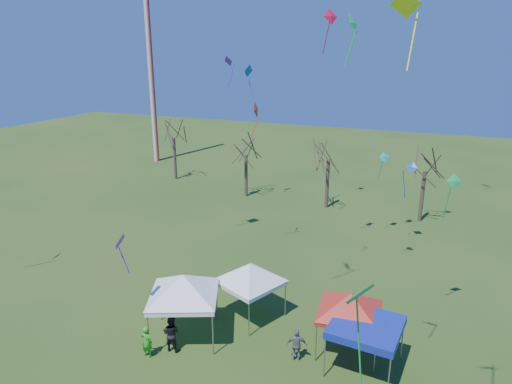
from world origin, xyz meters
TOP-DOWN VIEW (x-y plane):
  - ground at (0.00, 0.00)m, footprint 140.00×140.00m
  - radio_mast at (-28.00, 34.00)m, footprint 0.70×0.70m
  - tree_0 at (-20.85, 27.38)m, footprint 3.83×3.83m
  - tree_1 at (-10.77, 24.65)m, footprint 3.42×3.42m
  - tree_2 at (-2.37, 24.38)m, footprint 3.71×3.71m
  - tree_3 at (6.03, 24.04)m, footprint 3.59×3.59m
  - tent_white_west at (-4.07, 1.71)m, footprint 4.37×4.37m
  - tent_white_mid at (-1.74, 4.79)m, footprint 3.90×3.90m
  - tent_red at (3.94, 3.89)m, footprint 4.13×4.13m
  - tent_blue at (4.92, 2.76)m, footprint 3.33×3.33m
  - person_dark at (-4.13, 0.50)m, footprint 0.95×0.76m
  - person_green at (-4.95, -0.40)m, footprint 0.61×0.42m
  - person_grey at (1.84, 2.14)m, footprint 1.05×0.67m
  - kite_27 at (5.67, -0.37)m, footprint 1.07×0.78m
  - kite_5 at (5.38, -3.35)m, footprint 1.48×1.68m
  - kite_2 at (-9.31, 21.95)m, footprint 0.71×1.21m
  - kite_11 at (-4.63, 12.65)m, footprint 0.68×1.15m
  - kite_22 at (5.26, 17.89)m, footprint 1.06×0.94m
  - kite_13 at (-11.39, 22.42)m, footprint 1.19×0.99m
  - kite_17 at (7.90, 8.14)m, footprint 0.83×0.58m
  - kite_25 at (4.16, -0.56)m, footprint 0.44×0.76m
  - kite_19 at (3.20, 18.94)m, footprint 0.92×0.86m
  - kite_24 at (0.06, 12.99)m, footprint 0.96×1.05m
  - kite_1 at (-5.91, -0.53)m, footprint 0.75×1.08m

SIDE VIEW (x-z plane):
  - ground at x=0.00m, z-range 0.00..0.00m
  - person_green at x=-4.95m, z-range 0.00..1.63m
  - person_grey at x=1.84m, z-range 0.00..1.66m
  - person_dark at x=-4.13m, z-range 0.00..1.87m
  - tent_blue at x=4.92m, z-range 1.01..3.43m
  - tent_red at x=3.94m, z-range 1.12..4.78m
  - tent_white_mid at x=-1.74m, z-range 1.13..4.83m
  - tent_white_west at x=-4.07m, z-range 1.27..5.40m
  - tree_1 at x=-10.77m, z-range 2.02..9.56m
  - kite_1 at x=-5.91m, z-range 4.85..7.08m
  - tree_3 at x=6.03m, z-range 2.12..10.03m
  - kite_22 at x=5.26m, z-range 4.64..7.58m
  - tree_2 at x=-2.37m, z-range 2.20..10.38m
  - kite_19 at x=3.20m, z-range 5.37..7.60m
  - tree_0 at x=-20.85m, z-range 2.27..10.70m
  - kite_5 at x=5.38m, z-range 5.06..9.57m
  - kite_17 at x=7.90m, z-range 6.72..9.23m
  - kite_11 at x=-4.63m, z-range 9.16..11.67m
  - kite_2 at x=-9.31m, z-range 11.03..13.90m
  - radio_mast at x=-28.00m, z-range 0.00..25.00m
  - kite_13 at x=-11.39m, z-range 11.92..14.60m
  - kite_25 at x=4.16m, z-range 14.27..15.91m
  - kite_27 at x=5.67m, z-range 14.43..16.80m
  - kite_24 at x=0.06m, z-range 14.82..17.50m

